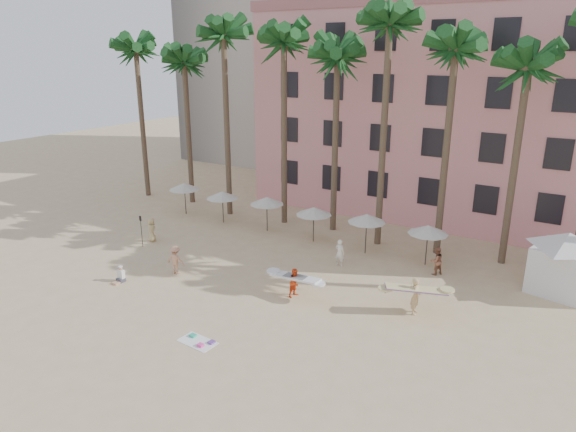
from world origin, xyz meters
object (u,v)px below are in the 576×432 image
at_px(carrier_white, 295,281).
at_px(cabana, 566,257).
at_px(carrier_yellow, 416,294).
at_px(pink_hotel, 486,114).

bearing_deg(carrier_white, cabana, 33.91).
xyz_separation_m(carrier_yellow, carrier_white, (-6.20, -1.55, -0.20)).
relative_size(pink_hotel, carrier_white, 11.89).
distance_m(pink_hotel, cabana, 16.28).
relative_size(cabana, carrier_yellow, 1.75).
distance_m(cabana, carrier_yellow, 9.12).
bearing_deg(cabana, carrier_yellow, -132.22).
height_order(cabana, carrier_yellow, cabana).
relative_size(cabana, carrier_white, 1.82).
xyz_separation_m(pink_hotel, carrier_yellow, (1.48, -19.85, -6.92)).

